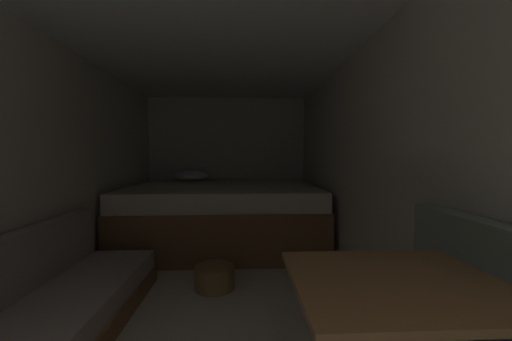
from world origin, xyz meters
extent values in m
plane|color=beige|center=(0.00, 1.92, 0.00)|extent=(7.07, 7.07, 0.00)
cube|color=beige|center=(0.00, 4.48, 1.06)|extent=(2.63, 0.05, 2.12)
cube|color=beige|center=(-1.29, 1.92, 1.06)|extent=(0.05, 5.07, 2.12)
cube|color=beige|center=(1.29, 1.92, 1.06)|extent=(0.05, 5.07, 2.12)
cube|color=white|center=(0.00, 1.92, 2.14)|extent=(2.63, 5.07, 0.05)
cube|color=brown|center=(0.00, 3.50, 0.28)|extent=(2.41, 1.82, 0.57)
cube|color=beige|center=(0.00, 3.50, 0.67)|extent=(2.37, 1.78, 0.22)
ellipsoid|color=white|center=(-0.54, 4.18, 0.87)|extent=(0.50, 0.36, 0.18)
cube|color=olive|center=(0.76, 0.53, 0.75)|extent=(0.68, 0.58, 0.02)
cylinder|color=olive|center=(0.00, 2.17, 0.10)|extent=(0.35, 0.35, 0.20)
camera|label=1|loc=(0.25, -0.41, 1.18)|focal=20.70mm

